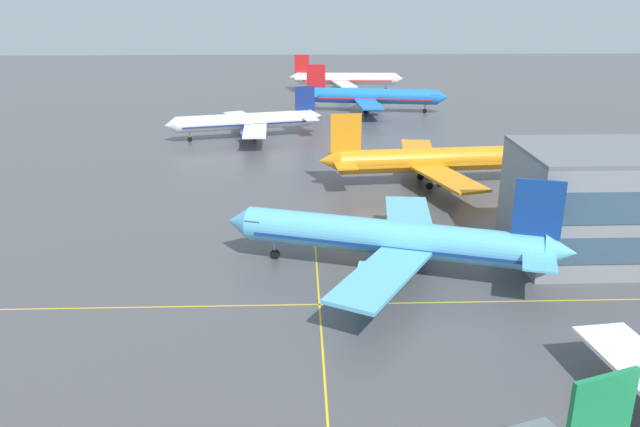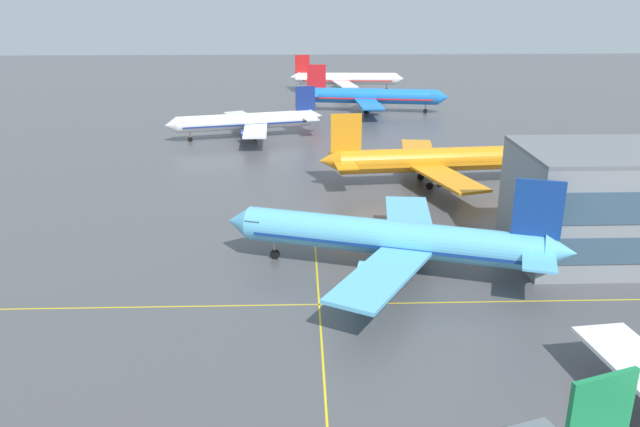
% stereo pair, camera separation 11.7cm
% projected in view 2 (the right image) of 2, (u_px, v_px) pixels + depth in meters
% --- Properties ---
extents(airliner_second_row, '(40.52, 34.64, 12.91)m').
position_uv_depth(airliner_second_row, '(392.00, 238.00, 75.40)').
color(airliner_second_row, '#5BB7E5').
rests_on(airliner_second_row, ground).
extents(airliner_third_row, '(40.77, 35.02, 12.67)m').
position_uv_depth(airliner_third_row, '(435.00, 160.00, 109.68)').
color(airliner_third_row, orange).
rests_on(airliner_third_row, ground).
extents(airliner_far_left_stand, '(35.31, 30.05, 11.09)m').
position_uv_depth(airliner_far_left_stand, '(247.00, 121.00, 143.63)').
color(airliner_far_left_stand, white).
rests_on(airliner_far_left_stand, ground).
extents(airliner_far_right_stand, '(40.18, 34.29, 12.50)m').
position_uv_depth(airliner_far_right_stand, '(373.00, 96.00, 173.52)').
color(airliner_far_right_stand, blue).
rests_on(airliner_far_right_stand, ground).
extents(airliner_distant_taxiway, '(37.19, 32.06, 11.57)m').
position_uv_depth(airliner_distant_taxiway, '(346.00, 79.00, 208.48)').
color(airliner_distant_taxiway, white).
rests_on(airliner_distant_taxiway, ground).
extents(taxiway_markings, '(124.97, 75.64, 0.01)m').
position_uv_depth(taxiway_markings, '(326.00, 402.00, 52.99)').
color(taxiway_markings, yellow).
rests_on(taxiway_markings, ground).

